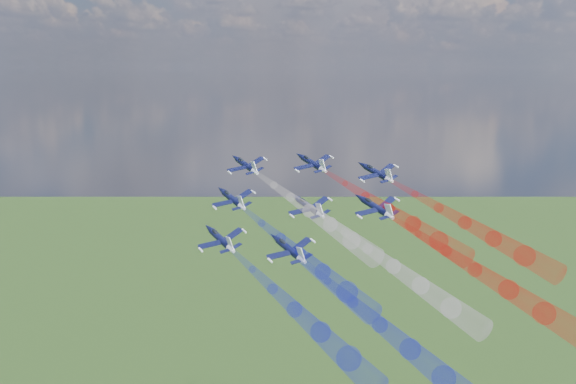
% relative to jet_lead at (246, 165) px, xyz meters
% --- Properties ---
extents(jet_lead, '(15.50, 15.48, 8.41)m').
position_rel_jet_lead_xyz_m(jet_lead, '(0.00, 0.00, 0.00)').
color(jet_lead, black).
extents(trail_lead, '(33.11, 30.13, 14.38)m').
position_rel_jet_lead_xyz_m(trail_lead, '(19.14, -16.33, -6.01)').
color(trail_lead, white).
extents(jet_inner_left, '(15.50, 15.48, 8.41)m').
position_rel_jet_lead_xyz_m(jet_inner_left, '(1.49, -12.74, -5.28)').
color(jet_inner_left, black).
extents(trail_inner_left, '(33.11, 30.13, 14.38)m').
position_rel_jet_lead_xyz_m(trail_inner_left, '(20.63, -29.08, -11.29)').
color(trail_inner_left, '#1820D2').
extents(jet_inner_right, '(15.50, 15.48, 8.41)m').
position_rel_jet_lead_xyz_m(jet_inner_right, '(15.22, 1.33, 0.87)').
color(jet_inner_right, black).
extents(trail_inner_right, '(33.11, 30.13, 14.38)m').
position_rel_jet_lead_xyz_m(trail_inner_right, '(34.36, -15.00, -5.14)').
color(trail_inner_right, red).
extents(jet_outer_left, '(15.50, 15.48, 8.41)m').
position_rel_jet_lead_xyz_m(jet_outer_left, '(4.49, -27.16, -10.06)').
color(jet_outer_left, black).
extents(trail_outer_left, '(33.11, 30.13, 14.38)m').
position_rel_jet_lead_xyz_m(trail_outer_left, '(23.63, -43.49, -16.07)').
color(trail_outer_left, '#1820D2').
extents(jet_center_third, '(15.50, 15.48, 8.41)m').
position_rel_jet_lead_xyz_m(jet_center_third, '(18.22, -13.66, -5.76)').
color(jet_center_third, black).
extents(trail_center_third, '(33.11, 30.13, 14.38)m').
position_rel_jet_lead_xyz_m(trail_center_third, '(37.36, -29.99, -11.77)').
color(trail_center_third, white).
extents(jet_outer_right, '(15.50, 15.48, 8.41)m').
position_rel_jet_lead_xyz_m(jet_outer_right, '(29.77, 0.30, -0.46)').
color(jet_outer_right, black).
extents(trail_outer_right, '(33.11, 30.13, 14.38)m').
position_rel_jet_lead_xyz_m(trail_outer_right, '(48.91, -16.04, -6.47)').
color(trail_outer_right, red).
extents(jet_rear_left, '(15.50, 15.48, 8.41)m').
position_rel_jet_lead_xyz_m(jet_rear_left, '(18.15, -27.85, -10.77)').
color(jet_rear_left, black).
extents(trail_rear_left, '(33.11, 30.13, 14.38)m').
position_rel_jet_lead_xyz_m(trail_rear_left, '(37.29, -44.18, -16.78)').
color(trail_rear_left, '#1820D2').
extents(jet_rear_right, '(15.50, 15.48, 8.41)m').
position_rel_jet_lead_xyz_m(jet_rear_right, '(31.84, -14.58, -4.86)').
color(jet_rear_right, black).
extents(trail_rear_right, '(33.11, 30.13, 14.38)m').
position_rel_jet_lead_xyz_m(trail_rear_right, '(50.98, -30.91, -10.87)').
color(trail_rear_right, red).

